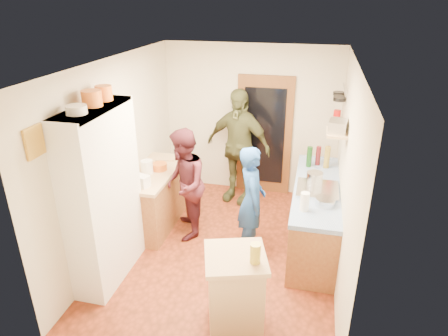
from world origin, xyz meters
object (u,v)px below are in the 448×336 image
(hutch_body, at_px, (104,197))
(person_back, at_px, (239,147))
(right_counter_base, at_px, (314,216))
(person_hob, at_px, (254,201))
(island_base, at_px, (235,293))
(person_left, at_px, (186,183))

(hutch_body, bearing_deg, person_back, 63.10)
(right_counter_base, distance_m, person_back, 1.76)
(person_hob, bearing_deg, island_base, 165.90)
(person_hob, distance_m, person_back, 1.53)
(right_counter_base, xyz_separation_m, person_left, (-1.85, -0.19, 0.40))
(hutch_body, xyz_separation_m, island_base, (1.72, -0.52, -0.67))
(person_hob, distance_m, person_left, 1.05)
(right_counter_base, bearing_deg, person_hob, -154.08)
(hutch_body, height_order, person_left, hutch_body)
(right_counter_base, height_order, person_left, person_left)
(island_base, xyz_separation_m, person_back, (-0.54, 2.85, 0.55))
(person_hob, bearing_deg, right_counter_base, -79.79)
(island_base, bearing_deg, hutch_body, 163.16)
(right_counter_base, distance_m, person_hob, 0.97)
(hutch_body, xyz_separation_m, right_counter_base, (2.50, 1.30, -0.68))
(person_hob, height_order, person_back, person_back)
(island_base, bearing_deg, person_hob, 91.61)
(island_base, bearing_deg, right_counter_base, 66.94)
(hutch_body, xyz_separation_m, person_hob, (1.68, 0.90, -0.33))
(person_left, bearing_deg, right_counter_base, 77.77)
(right_counter_base, distance_m, person_left, 1.90)
(island_base, height_order, person_hob, person_hob)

